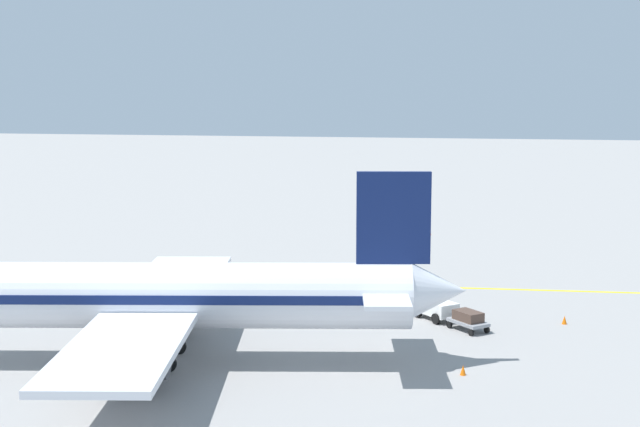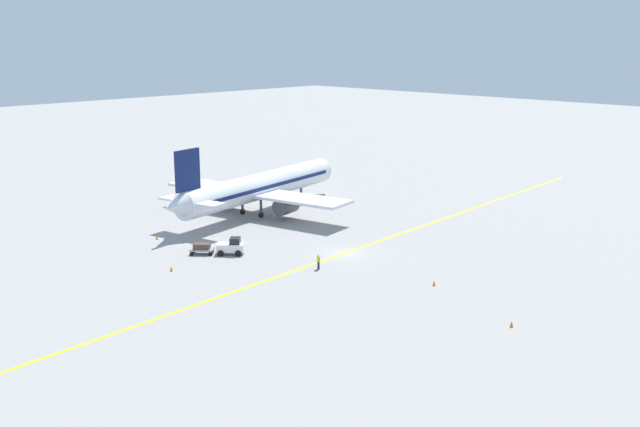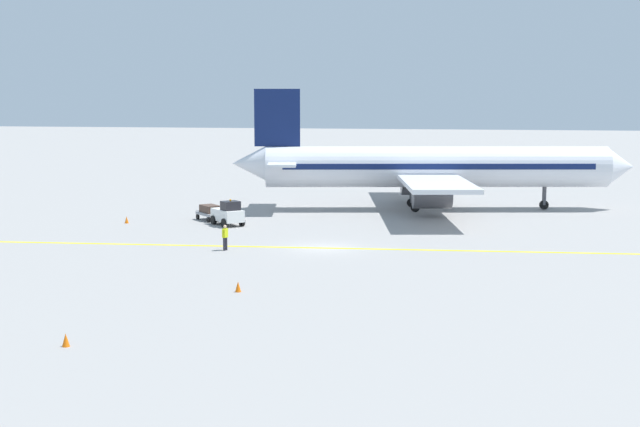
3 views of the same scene
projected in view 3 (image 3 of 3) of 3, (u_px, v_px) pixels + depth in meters
The scene contains 10 objects.
ground_plane at pixel (323, 248), 59.17m from camera, with size 400.00×400.00×0.00m, color gray.
apron_yellow_centreline at pixel (323, 248), 59.17m from camera, with size 0.40×120.00×0.01m, color yellow.
airplane_at_gate at pixel (431, 168), 78.35m from camera, with size 28.48×35.41×10.60m.
baggage_tug_white at pixel (228, 214), 69.21m from camera, with size 3.23×3.12×2.11m.
baggage_cart_trailing at pixel (210, 211), 72.00m from camera, with size 2.87×2.78×1.24m.
ground_crew_worker at pixel (225, 237), 58.19m from camera, with size 0.54×0.34×1.68m.
traffic_cone_near_nose at pixel (239, 204), 80.70m from camera, with size 0.32×0.32×0.55m, color orange.
traffic_cone_mid_apron at pixel (66, 340), 36.11m from camera, with size 0.32×0.32×0.55m, color orange.
traffic_cone_by_wingtip at pixel (127, 220), 70.45m from camera, with size 0.32×0.32×0.55m, color orange.
traffic_cone_far_edge at pixel (238, 287), 46.07m from camera, with size 0.32×0.32×0.55m, color orange.
Camera 3 is at (57.48, 9.89, 10.20)m, focal length 50.00 mm.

